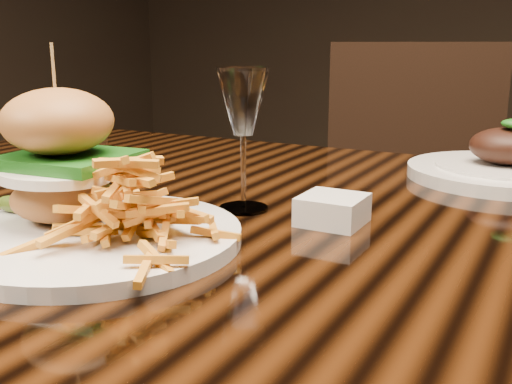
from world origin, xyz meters
The scene contains 7 objects.
dining_table centered at (0.00, 0.00, 0.67)m, with size 1.60×0.90×0.75m.
burger_plate centered at (-0.17, -0.20, 0.80)m, with size 0.29×0.29×0.20m.
ramekin centered at (0.02, -0.02, 0.77)m, with size 0.07×0.07×0.03m, color silver.
wine_glass centered at (-0.10, -0.02, 0.87)m, with size 0.06×0.06×0.17m.
water_tumbler centered at (-0.42, 0.05, 0.80)m, with size 0.07×0.07×0.09m, color white.
far_dish centered at (0.16, 0.31, 0.77)m, with size 0.28×0.28×0.09m.
chair_far centered at (-0.12, 0.89, 0.54)m, with size 0.55×0.56×0.95m.
Camera 1 is at (0.25, -0.63, 0.94)m, focal length 42.00 mm.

